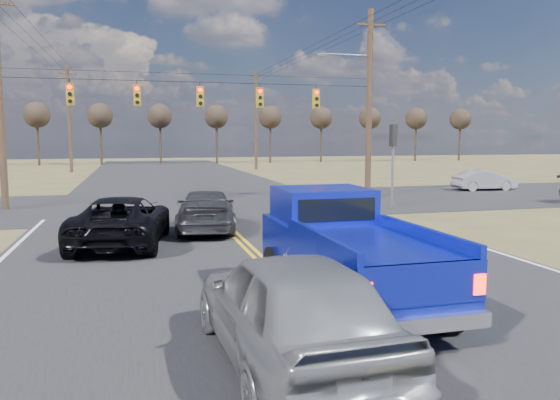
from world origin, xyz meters
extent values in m
plane|color=brown|center=(0.00, 0.00, 0.00)|extent=(160.00, 160.00, 0.00)
cube|color=#28282B|center=(0.00, 10.00, 0.00)|extent=(14.00, 120.00, 0.02)
cube|color=#28282B|center=(0.00, 18.00, 0.00)|extent=(120.00, 12.00, 0.02)
cylinder|color=#473323|center=(9.00, 18.00, 5.00)|extent=(0.32, 0.32, 10.00)
cube|color=#473323|center=(9.00, 18.00, 9.20)|extent=(1.60, 0.12, 0.12)
cylinder|color=black|center=(0.00, 18.00, 6.00)|extent=(18.00, 0.02, 0.02)
cylinder|color=black|center=(0.00, 18.00, 6.40)|extent=(18.00, 0.02, 0.02)
cube|color=#B28C14|center=(-6.00, 18.00, 5.30)|extent=(0.34, 0.24, 1.00)
cylinder|color=#FF0C05|center=(-6.00, 17.86, 5.63)|extent=(0.20, 0.06, 0.20)
cylinder|color=black|center=(-6.00, 17.86, 5.30)|extent=(0.20, 0.06, 0.20)
cylinder|color=black|center=(-6.00, 17.86, 4.97)|extent=(0.20, 0.06, 0.20)
cube|color=black|center=(-6.00, 17.83, 5.74)|extent=(0.24, 0.14, 0.03)
cube|color=#B28C14|center=(-3.00, 18.00, 5.30)|extent=(0.34, 0.24, 1.00)
cylinder|color=#FF0C05|center=(-3.00, 17.86, 5.63)|extent=(0.20, 0.06, 0.20)
cylinder|color=black|center=(-3.00, 17.86, 5.30)|extent=(0.20, 0.06, 0.20)
cylinder|color=black|center=(-3.00, 17.86, 4.97)|extent=(0.20, 0.06, 0.20)
cube|color=black|center=(-3.00, 17.83, 5.74)|extent=(0.24, 0.14, 0.03)
cube|color=#B28C14|center=(0.00, 18.00, 5.30)|extent=(0.34, 0.24, 1.00)
cylinder|color=#FF0C05|center=(0.00, 17.86, 5.63)|extent=(0.20, 0.06, 0.20)
cylinder|color=black|center=(0.00, 17.86, 5.30)|extent=(0.20, 0.06, 0.20)
cylinder|color=black|center=(0.00, 17.86, 4.97)|extent=(0.20, 0.06, 0.20)
cube|color=black|center=(0.00, 17.83, 5.74)|extent=(0.24, 0.14, 0.03)
cube|color=#B28C14|center=(3.00, 18.00, 5.30)|extent=(0.34, 0.24, 1.00)
cylinder|color=#FF0C05|center=(3.00, 17.86, 5.63)|extent=(0.20, 0.06, 0.20)
cylinder|color=black|center=(3.00, 17.86, 5.30)|extent=(0.20, 0.06, 0.20)
cylinder|color=black|center=(3.00, 17.86, 4.97)|extent=(0.20, 0.06, 0.20)
cube|color=black|center=(3.00, 17.83, 5.74)|extent=(0.24, 0.14, 0.03)
cube|color=#B28C14|center=(6.00, 18.00, 5.30)|extent=(0.34, 0.24, 1.00)
cylinder|color=#FF0C05|center=(6.00, 17.86, 5.63)|extent=(0.20, 0.06, 0.20)
cylinder|color=black|center=(6.00, 17.86, 5.30)|extent=(0.20, 0.06, 0.20)
cylinder|color=black|center=(6.00, 17.86, 4.97)|extent=(0.20, 0.06, 0.20)
cube|color=black|center=(6.00, 17.83, 5.74)|extent=(0.24, 0.14, 0.03)
cylinder|color=slate|center=(8.20, 13.50, 1.60)|extent=(0.12, 0.12, 3.20)
cube|color=black|center=(8.20, 13.50, 3.40)|extent=(0.24, 0.34, 1.00)
cylinder|color=slate|center=(7.60, 18.00, 7.60)|extent=(2.80, 0.10, 0.10)
cube|color=slate|center=(6.30, 18.00, 7.55)|extent=(0.55, 0.22, 0.14)
cylinder|color=#473323|center=(-9.00, 46.00, 5.00)|extent=(0.32, 0.32, 10.00)
cube|color=#473323|center=(-9.00, 46.00, 9.20)|extent=(1.60, 0.12, 0.12)
cylinder|color=#473323|center=(9.00, 46.00, 5.00)|extent=(0.32, 0.32, 10.00)
cube|color=#473323|center=(9.00, 46.00, 9.20)|extent=(1.60, 0.12, 0.12)
cylinder|color=black|center=(8.30, 17.00, 9.30)|extent=(0.02, 58.00, 0.02)
cylinder|color=black|center=(9.00, 17.00, 9.30)|extent=(0.02, 58.00, 0.02)
cylinder|color=black|center=(9.70, 17.00, 9.30)|extent=(0.02, 58.00, 0.02)
cylinder|color=#33261C|center=(-14.00, 60.00, 2.75)|extent=(0.28, 0.28, 5.50)
sphere|color=#2D231C|center=(-14.00, 60.00, 5.90)|extent=(3.00, 3.00, 3.00)
cylinder|color=#33261C|center=(-7.00, 60.00, 2.75)|extent=(0.28, 0.28, 5.50)
sphere|color=#2D231C|center=(-7.00, 60.00, 5.90)|extent=(3.00, 3.00, 3.00)
cylinder|color=#33261C|center=(0.00, 60.00, 2.75)|extent=(0.28, 0.28, 5.50)
sphere|color=#2D231C|center=(0.00, 60.00, 5.90)|extent=(3.00, 3.00, 3.00)
cylinder|color=#33261C|center=(7.00, 60.00, 2.75)|extent=(0.28, 0.28, 5.50)
sphere|color=#2D231C|center=(7.00, 60.00, 5.90)|extent=(3.00, 3.00, 3.00)
cylinder|color=#33261C|center=(14.00, 60.00, 2.75)|extent=(0.28, 0.28, 5.50)
sphere|color=#2D231C|center=(14.00, 60.00, 5.90)|extent=(3.00, 3.00, 3.00)
cylinder|color=#33261C|center=(21.00, 60.00, 2.75)|extent=(0.28, 0.28, 5.50)
sphere|color=#2D231C|center=(21.00, 60.00, 5.90)|extent=(3.00, 3.00, 3.00)
cylinder|color=#33261C|center=(28.00, 60.00, 2.75)|extent=(0.28, 0.28, 5.50)
sphere|color=#2D231C|center=(28.00, 60.00, 5.90)|extent=(3.00, 3.00, 3.00)
cylinder|color=#33261C|center=(35.00, 60.00, 2.75)|extent=(0.28, 0.28, 5.50)
sphere|color=#2D231C|center=(35.00, 60.00, 5.90)|extent=(3.00, 3.00, 3.00)
cylinder|color=#33261C|center=(42.00, 60.00, 2.75)|extent=(0.28, 0.28, 5.50)
sphere|color=#2D231C|center=(42.00, 60.00, 5.90)|extent=(3.00, 3.00, 3.00)
cylinder|color=black|center=(-0.19, -1.33, 0.42)|extent=(0.34, 0.85, 0.85)
cylinder|color=black|center=(1.82, -1.31, 0.42)|extent=(0.34, 0.85, 0.85)
cylinder|color=black|center=(-0.22, 2.49, 0.42)|extent=(0.34, 0.85, 0.85)
cylinder|color=black|center=(1.79, 2.50, 0.42)|extent=(0.34, 0.85, 0.85)
cube|color=#111EBC|center=(0.80, 0.59, 0.95)|extent=(2.15, 5.73, 1.06)
cube|color=#111EBC|center=(0.79, 2.12, 1.82)|extent=(1.97, 1.81, 0.76)
cube|color=black|center=(0.80, 1.24, 1.82)|extent=(1.69, 0.07, 0.48)
cube|color=#111EBC|center=(-0.20, -0.53, 1.59)|extent=(0.13, 3.50, 0.21)
cube|color=#111EBC|center=(1.81, -0.52, 1.59)|extent=(0.13, 3.50, 0.21)
cube|color=#111EBC|center=(0.82, -2.25, 1.17)|extent=(2.12, 0.10, 0.64)
cube|color=silver|center=(0.82, -2.33, 0.58)|extent=(2.17, 0.20, 0.23)
cube|color=#FF0C05|center=(-0.11, -2.30, 1.11)|extent=(0.19, 0.06, 0.32)
cube|color=#FF0C05|center=(1.75, -2.29, 1.11)|extent=(0.19, 0.06, 0.32)
imported|color=gray|center=(-1.10, -1.90, 0.87)|extent=(2.27, 5.20, 1.75)
imported|color=black|center=(-3.65, 8.06, 0.76)|extent=(3.32, 5.79, 1.52)
imported|color=silver|center=(3.65, 11.38, 0.71)|extent=(1.64, 4.35, 1.42)
imported|color=#313236|center=(-0.80, 10.01, 0.72)|extent=(2.69, 5.19, 1.44)
imported|color=#A5A8AD|center=(17.91, 20.26, 0.64)|extent=(1.51, 3.93, 1.28)
camera|label=1|loc=(-3.24, -9.27, 3.32)|focal=35.00mm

